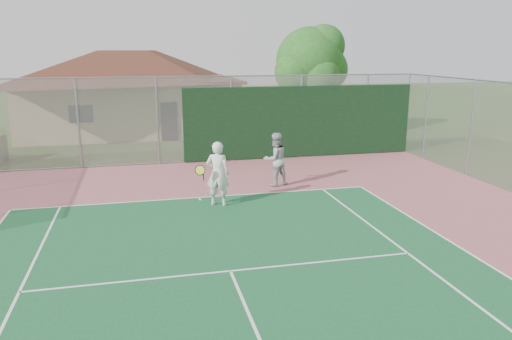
{
  "coord_description": "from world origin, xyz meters",
  "views": [
    {
      "loc": [
        -1.68,
        -3.13,
        4.55
      ],
      "look_at": [
        1.43,
        10.14,
        1.24
      ],
      "focal_mm": 35.0,
      "sensor_mm": 36.0,
      "label": 1
    }
  ],
  "objects_px": {
    "clubhouse": "(130,83)",
    "player_grey_back": "(275,160)",
    "tree": "(312,64)",
    "player_white_front": "(218,174)"
  },
  "relations": [
    {
      "from": "clubhouse",
      "to": "player_grey_back",
      "type": "height_order",
      "value": "clubhouse"
    },
    {
      "from": "tree",
      "to": "player_white_front",
      "type": "distance_m",
      "value": 13.21
    },
    {
      "from": "tree",
      "to": "clubhouse",
      "type": "bearing_deg",
      "value": 156.44
    },
    {
      "from": "player_grey_back",
      "to": "player_white_front",
      "type": "bearing_deg",
      "value": 20.2
    },
    {
      "from": "clubhouse",
      "to": "tree",
      "type": "relative_size",
      "value": 2.15
    },
    {
      "from": "player_white_front",
      "to": "player_grey_back",
      "type": "distance_m",
      "value": 2.86
    },
    {
      "from": "player_grey_back",
      "to": "clubhouse",
      "type": "bearing_deg",
      "value": -88.09
    },
    {
      "from": "player_white_front",
      "to": "tree",
      "type": "bearing_deg",
      "value": -97.57
    },
    {
      "from": "tree",
      "to": "player_grey_back",
      "type": "bearing_deg",
      "value": -115.82
    },
    {
      "from": "player_white_front",
      "to": "player_grey_back",
      "type": "height_order",
      "value": "player_white_front"
    }
  ]
}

